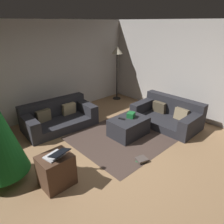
# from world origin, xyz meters

# --- Properties ---
(ground_plane) EXTENTS (6.40, 6.40, 0.00)m
(ground_plane) POSITION_xyz_m (0.00, 0.00, 0.00)
(ground_plane) COLOR #93704C
(rear_partition) EXTENTS (6.40, 0.12, 2.60)m
(rear_partition) POSITION_xyz_m (0.00, 3.14, 1.30)
(rear_partition) COLOR #BCB7B2
(rear_partition) RESTS_ON ground_plane
(corner_partition) EXTENTS (0.12, 6.40, 2.60)m
(corner_partition) POSITION_xyz_m (3.14, 0.00, 1.30)
(corner_partition) COLOR #B5B0AB
(corner_partition) RESTS_ON ground_plane
(couch_left) EXTENTS (1.85, 1.07, 0.66)m
(couch_left) POSITION_xyz_m (0.04, 2.25, 0.25)
(couch_left) COLOR #26262B
(couch_left) RESTS_ON ground_plane
(couch_right) EXTENTS (1.02, 1.69, 0.68)m
(couch_right) POSITION_xyz_m (2.26, 0.36, 0.25)
(couch_right) COLOR #26262B
(couch_right) RESTS_ON ground_plane
(ottoman) EXTENTS (0.89, 0.63, 0.43)m
(ottoman) POSITION_xyz_m (1.04, 0.67, 0.21)
(ottoman) COLOR #26262B
(ottoman) RESTS_ON ground_plane
(gift_box) EXTENTS (0.24, 0.22, 0.12)m
(gift_box) POSITION_xyz_m (1.13, 0.69, 0.49)
(gift_box) COLOR #19662D
(gift_box) RESTS_ON ottoman
(tv_remote) EXTENTS (0.09, 0.17, 0.02)m
(tv_remote) POSITION_xyz_m (0.90, 0.77, 0.44)
(tv_remote) COLOR black
(tv_remote) RESTS_ON ottoman
(side_table) EXTENTS (0.52, 0.44, 0.56)m
(side_table) POSITION_xyz_m (-1.07, 0.36, 0.28)
(side_table) COLOR #4C3323
(side_table) RESTS_ON ground_plane
(laptop) EXTENTS (0.37, 0.41, 0.16)m
(laptop) POSITION_xyz_m (-1.06, 0.31, 0.61)
(laptop) COLOR silver
(laptop) RESTS_ON side_table
(book_stack) EXTENTS (0.26, 0.24, 0.07)m
(book_stack) POSITION_xyz_m (0.46, -0.22, 0.04)
(book_stack) COLOR #387A47
(book_stack) RESTS_ON ground_plane
(corner_lamp) EXTENTS (0.36, 0.36, 1.81)m
(corner_lamp) POSITION_xyz_m (2.63, 2.70, 1.54)
(corner_lamp) COLOR black
(corner_lamp) RESTS_ON ground_plane
(area_rug) EXTENTS (2.60, 2.00, 0.01)m
(area_rug) POSITION_xyz_m (1.04, 0.67, 0.00)
(area_rug) COLOR #44342E
(area_rug) RESTS_ON ground_plane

